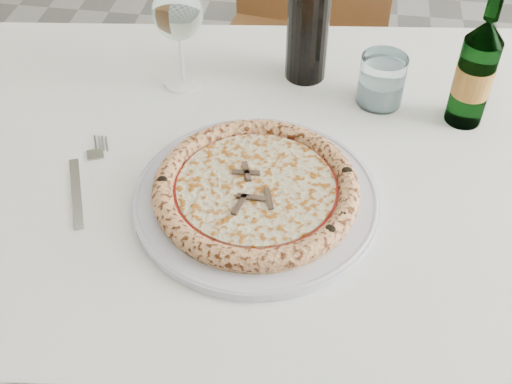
{
  "coord_description": "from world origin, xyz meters",
  "views": [
    {
      "loc": [
        -0.09,
        -0.92,
        1.42
      ],
      "look_at": [
        -0.19,
        -0.28,
        0.78
      ],
      "focal_mm": 45.0,
      "sensor_mm": 36.0,
      "label": 1
    }
  ],
  "objects_px": {
    "beer_bottle": "(475,72)",
    "dining_table": "(265,200)",
    "wine_bottle": "(309,12)",
    "plate": "(256,198)",
    "pizza": "(256,189)",
    "tumbler": "(381,83)",
    "chair_far": "(304,20)",
    "wine_glass": "(178,14)"
  },
  "relations": [
    {
      "from": "beer_bottle",
      "to": "dining_table",
      "type": "bearing_deg",
      "value": -155.54
    },
    {
      "from": "beer_bottle",
      "to": "wine_bottle",
      "type": "bearing_deg",
      "value": 161.88
    },
    {
      "from": "plate",
      "to": "beer_bottle",
      "type": "height_order",
      "value": "beer_bottle"
    },
    {
      "from": "pizza",
      "to": "tumbler",
      "type": "distance_m",
      "value": 0.32
    },
    {
      "from": "chair_far",
      "to": "pizza",
      "type": "distance_m",
      "value": 0.94
    },
    {
      "from": "dining_table",
      "to": "wine_bottle",
      "type": "height_order",
      "value": "wine_bottle"
    },
    {
      "from": "pizza",
      "to": "tumbler",
      "type": "height_order",
      "value": "tumbler"
    },
    {
      "from": "chair_far",
      "to": "wine_bottle",
      "type": "xyz_separation_m",
      "value": [
        0.05,
        -0.58,
        0.35
      ]
    },
    {
      "from": "chair_far",
      "to": "plate",
      "type": "xyz_separation_m",
      "value": [
        0.01,
        -0.91,
        0.23
      ]
    },
    {
      "from": "dining_table",
      "to": "beer_bottle",
      "type": "relative_size",
      "value": 6.12
    },
    {
      "from": "dining_table",
      "to": "wine_bottle",
      "type": "bearing_deg",
      "value": 80.41
    },
    {
      "from": "wine_glass",
      "to": "tumbler",
      "type": "bearing_deg",
      "value": -0.78
    },
    {
      "from": "pizza",
      "to": "chair_far",
      "type": "bearing_deg",
      "value": 90.52
    },
    {
      "from": "dining_table",
      "to": "beer_bottle",
      "type": "height_order",
      "value": "beer_bottle"
    },
    {
      "from": "pizza",
      "to": "plate",
      "type": "bearing_deg",
      "value": -32.01
    },
    {
      "from": "wine_glass",
      "to": "beer_bottle",
      "type": "relative_size",
      "value": 0.81
    },
    {
      "from": "chair_far",
      "to": "wine_bottle",
      "type": "bearing_deg",
      "value": -85.41
    },
    {
      "from": "plate",
      "to": "pizza",
      "type": "height_order",
      "value": "pizza"
    },
    {
      "from": "dining_table",
      "to": "wine_bottle",
      "type": "distance_m",
      "value": 0.32
    },
    {
      "from": "chair_far",
      "to": "wine_bottle",
      "type": "distance_m",
      "value": 0.68
    },
    {
      "from": "pizza",
      "to": "beer_bottle",
      "type": "xyz_separation_m",
      "value": [
        0.31,
        0.24,
        0.07
      ]
    },
    {
      "from": "pizza",
      "to": "tumbler",
      "type": "relative_size",
      "value": 3.41
    },
    {
      "from": "tumbler",
      "to": "beer_bottle",
      "type": "height_order",
      "value": "beer_bottle"
    },
    {
      "from": "pizza",
      "to": "wine_bottle",
      "type": "bearing_deg",
      "value": 83.3
    },
    {
      "from": "dining_table",
      "to": "tumbler",
      "type": "distance_m",
      "value": 0.28
    },
    {
      "from": "chair_far",
      "to": "tumbler",
      "type": "distance_m",
      "value": 0.72
    },
    {
      "from": "wine_glass",
      "to": "dining_table",
      "type": "bearing_deg",
      "value": -45.6
    },
    {
      "from": "pizza",
      "to": "tumbler",
      "type": "xyz_separation_m",
      "value": [
        0.17,
        0.27,
        0.01
      ]
    },
    {
      "from": "dining_table",
      "to": "wine_glass",
      "type": "xyz_separation_m",
      "value": [
        -0.17,
        0.17,
        0.23
      ]
    },
    {
      "from": "plate",
      "to": "dining_table",
      "type": "bearing_deg",
      "value": 90.0
    },
    {
      "from": "wine_glass",
      "to": "beer_bottle",
      "type": "xyz_separation_m",
      "value": [
        0.48,
        -0.03,
        -0.04
      ]
    },
    {
      "from": "chair_far",
      "to": "dining_table",
      "type": "bearing_deg",
      "value": -89.42
    },
    {
      "from": "wine_glass",
      "to": "tumbler",
      "type": "height_order",
      "value": "wine_glass"
    },
    {
      "from": "plate",
      "to": "tumbler",
      "type": "bearing_deg",
      "value": 57.68
    },
    {
      "from": "chair_far",
      "to": "pizza",
      "type": "height_order",
      "value": "chair_far"
    },
    {
      "from": "plate",
      "to": "wine_glass",
      "type": "bearing_deg",
      "value": 121.87
    },
    {
      "from": "dining_table",
      "to": "wine_glass",
      "type": "relative_size",
      "value": 7.55
    },
    {
      "from": "chair_far",
      "to": "plate",
      "type": "height_order",
      "value": "chair_far"
    },
    {
      "from": "dining_table",
      "to": "pizza",
      "type": "distance_m",
      "value": 0.16
    },
    {
      "from": "tumbler",
      "to": "wine_bottle",
      "type": "bearing_deg",
      "value": 155.89
    },
    {
      "from": "plate",
      "to": "beer_bottle",
      "type": "xyz_separation_m",
      "value": [
        0.31,
        0.24,
        0.08
      ]
    },
    {
      "from": "beer_bottle",
      "to": "pizza",
      "type": "bearing_deg",
      "value": -142.06
    }
  ]
}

